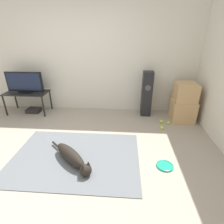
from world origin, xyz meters
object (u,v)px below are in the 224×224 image
frisbee (165,166)px  cardboard_box_upper (186,92)px  cardboard_box_lower (182,110)px  tennis_ball_near_speaker (168,123)px  game_console (34,110)px  tv (24,83)px  tennis_ball_loose_on_carpet (162,128)px  tennis_ball_by_boxes (161,121)px  floor_speaker (147,94)px  tv_stand (27,95)px  dog (72,157)px

frisbee → cardboard_box_upper: bearing=67.1°
cardboard_box_lower → frisbee: bearing=-112.8°
tennis_ball_near_speaker → game_console: 3.21m
frisbee → tv: bearing=149.8°
tv → tennis_ball_loose_on_carpet: (3.10, -0.61, -0.72)m
cardboard_box_lower → cardboard_box_upper: size_ratio=1.11×
tennis_ball_by_boxes → tennis_ball_loose_on_carpet: (-0.03, -0.27, 0.00)m
floor_speaker → tv_stand: 2.82m
game_console → tv_stand: bearing=-172.9°
dog → tennis_ball_loose_on_carpet: dog is taller
dog → floor_speaker: size_ratio=0.80×
frisbee → tennis_ball_near_speaker: tennis_ball_near_speaker is taller
floor_speaker → cardboard_box_upper: bearing=-15.7°
tennis_ball_loose_on_carpet → tv: bearing=168.9°
cardboard_box_lower → floor_speaker: (-0.78, 0.21, 0.28)m
tv_stand → tennis_ball_near_speaker: size_ratio=14.82×
tv_stand → game_console: tv_stand is taller
cardboard_box_lower → game_console: 3.52m
frisbee → tv_stand: tv_stand is taller
floor_speaker → tennis_ball_by_boxes: size_ratio=15.65×
tennis_ball_loose_on_carpet → tennis_ball_near_speaker: bearing=51.5°
tv_stand → tv: bearing=90.0°
game_console → tennis_ball_by_boxes: bearing=-6.4°
cardboard_box_lower → tv_stand: bearing=177.8°
frisbee → cardboard_box_upper: 1.81m
cardboard_box_upper → cardboard_box_lower: bearing=74.9°
tv_stand → tennis_ball_near_speaker: (3.27, -0.38, -0.42)m
tv → tennis_ball_near_speaker: (3.27, -0.39, -0.72)m
tennis_ball_by_boxes → tennis_ball_near_speaker: bearing=-18.9°
dog → frisbee: dog is taller
tv → cardboard_box_lower: bearing=-2.3°
cardboard_box_upper → tennis_ball_near_speaker: 0.74m
cardboard_box_upper → frisbee: bearing=-112.9°
tennis_ball_loose_on_carpet → game_console: size_ratio=0.21×
frisbee → tennis_ball_near_speaker: (0.34, 1.32, 0.02)m
cardboard_box_lower → tv: tv is taller
tennis_ball_near_speaker → dog: bearing=-141.8°
cardboard_box_lower → floor_speaker: floor_speaker is taller
dog → tennis_ball_near_speaker: dog is taller
tv → floor_speaker: bearing=1.3°
frisbee → tennis_ball_by_boxes: size_ratio=3.77×
floor_speaker → tennis_ball_by_boxes: (0.31, -0.40, -0.48)m
cardboard_box_upper → tennis_ball_near_speaker: (-0.32, -0.23, -0.63)m
cardboard_box_upper → tv_stand: 3.60m
floor_speaker → tv_stand: bearing=-178.6°
dog → floor_speaker: (1.26, 1.80, 0.40)m
frisbee → tennis_ball_loose_on_carpet: tennis_ball_loose_on_carpet is taller
tv_stand → tennis_ball_by_boxes: (3.13, -0.33, -0.42)m
dog → tennis_ball_near_speaker: bearing=38.2°
dog → tv: (-1.55, 1.74, 0.63)m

